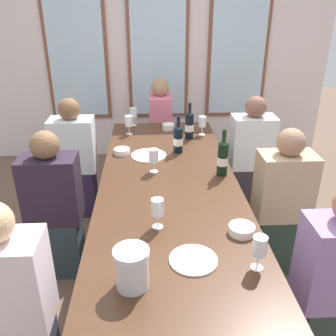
# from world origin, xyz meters

# --- Properties ---
(ground_plane) EXTENTS (12.00, 12.00, 0.00)m
(ground_plane) POSITION_xyz_m (0.00, 0.00, 0.00)
(ground_plane) COLOR brown
(back_wall_with_windows) EXTENTS (4.14, 0.10, 2.90)m
(back_wall_with_windows) POSITION_xyz_m (0.00, 2.30, 1.45)
(back_wall_with_windows) COLOR silver
(back_wall_with_windows) RESTS_ON ground
(dining_table) EXTENTS (0.94, 2.58, 0.74)m
(dining_table) POSITION_xyz_m (0.00, 0.00, 0.67)
(dining_table) COLOR #442919
(dining_table) RESTS_ON ground
(white_plate_0) EXTENTS (0.28, 0.28, 0.01)m
(white_plate_0) POSITION_xyz_m (-0.14, 0.46, 0.74)
(white_plate_0) COLOR white
(white_plate_0) RESTS_ON dining_table
(white_plate_1) EXTENTS (0.23, 0.23, 0.01)m
(white_plate_1) POSITION_xyz_m (0.07, -0.82, 0.74)
(white_plate_1) COLOR white
(white_plate_1) RESTS_ON dining_table
(metal_pitcher) EXTENTS (0.16, 0.16, 0.19)m
(metal_pitcher) POSITION_xyz_m (-0.21, -0.97, 0.84)
(metal_pitcher) COLOR silver
(metal_pitcher) RESTS_ON dining_table
(wine_bottle_0) EXTENTS (0.08, 0.08, 0.30)m
(wine_bottle_0) POSITION_xyz_m (0.10, 0.53, 0.85)
(wine_bottle_0) COLOR black
(wine_bottle_0) RESTS_ON dining_table
(wine_bottle_1) EXTENTS (0.08, 0.08, 0.33)m
(wine_bottle_1) POSITION_xyz_m (0.38, 0.10, 0.87)
(wine_bottle_1) COLOR black
(wine_bottle_1) RESTS_ON dining_table
(wine_bottle_2) EXTENTS (0.08, 0.08, 0.32)m
(wine_bottle_2) POSITION_xyz_m (0.23, 0.84, 0.86)
(wine_bottle_2) COLOR black
(wine_bottle_2) RESTS_ON dining_table
(tasting_bowl_0) EXTENTS (0.14, 0.14, 0.05)m
(tasting_bowl_0) POSITION_xyz_m (0.35, -0.61, 0.76)
(tasting_bowl_0) COLOR white
(tasting_bowl_0) RESTS_ON dining_table
(tasting_bowl_1) EXTENTS (0.13, 0.13, 0.04)m
(tasting_bowl_1) POSITION_xyz_m (-0.35, 0.51, 0.76)
(tasting_bowl_1) COLOR white
(tasting_bowl_1) RESTS_ON dining_table
(tasting_bowl_2) EXTENTS (0.12, 0.12, 0.05)m
(tasting_bowl_2) POSITION_xyz_m (0.06, 1.09, 0.77)
(tasting_bowl_2) COLOR white
(tasting_bowl_2) RESTS_ON dining_table
(wine_glass_0) EXTENTS (0.07, 0.07, 0.17)m
(wine_glass_0) POSITION_xyz_m (-0.09, -0.53, 0.86)
(wine_glass_0) COLOR white
(wine_glass_0) RESTS_ON dining_table
(wine_glass_1) EXTENTS (0.07, 0.07, 0.17)m
(wine_glass_1) POSITION_xyz_m (-0.28, 1.23, 0.86)
(wine_glass_1) COLOR white
(wine_glass_1) RESTS_ON dining_table
(wine_glass_2) EXTENTS (0.07, 0.07, 0.17)m
(wine_glass_2) POSITION_xyz_m (-0.31, 0.98, 0.86)
(wine_glass_2) COLOR white
(wine_glass_2) RESTS_ON dining_table
(wine_glass_3) EXTENTS (0.07, 0.07, 0.17)m
(wine_glass_3) POSITION_xyz_m (-0.10, 0.17, 0.86)
(wine_glass_3) COLOR white
(wine_glass_3) RESTS_ON dining_table
(wine_glass_4) EXTENTS (0.07, 0.07, 0.17)m
(wine_glass_4) POSITION_xyz_m (0.35, 0.92, 0.86)
(wine_glass_4) COLOR white
(wine_glass_4) RESTS_ON dining_table
(wine_glass_5) EXTENTS (0.07, 0.07, 0.17)m
(wine_glass_5) POSITION_xyz_m (0.36, -0.89, 0.86)
(wine_glass_5) COLOR white
(wine_glass_5) RESTS_ON dining_table
(seated_person_0) EXTENTS (0.38, 0.24, 1.11)m
(seated_person_0) POSITION_xyz_m (-0.80, 0.86, 0.53)
(seated_person_0) COLOR #30223C
(seated_person_0) RESTS_ON ground
(seated_person_1) EXTENTS (0.38, 0.24, 1.11)m
(seated_person_1) POSITION_xyz_m (0.80, 0.84, 0.53)
(seated_person_1) COLOR #322A32
(seated_person_1) RESTS_ON ground
(seated_person_2) EXTENTS (0.38, 0.24, 1.11)m
(seated_person_2) POSITION_xyz_m (-0.80, -0.87, 0.53)
(seated_person_2) COLOR #323042
(seated_person_2) RESTS_ON ground
(seated_person_3) EXTENTS (0.38, 0.24, 1.11)m
(seated_person_3) POSITION_xyz_m (0.80, -0.81, 0.53)
(seated_person_3) COLOR #2C3632
(seated_person_3) RESTS_ON ground
(seated_person_4) EXTENTS (0.38, 0.24, 1.11)m
(seated_person_4) POSITION_xyz_m (-0.80, 0.03, 0.53)
(seated_person_4) COLOR #27353A
(seated_person_4) RESTS_ON ground
(seated_person_5) EXTENTS (0.38, 0.24, 1.11)m
(seated_person_5) POSITION_xyz_m (0.80, -0.01, 0.53)
(seated_person_5) COLOR #273A2D
(seated_person_5) RESTS_ON ground
(seated_person_6) EXTENTS (0.24, 0.38, 1.11)m
(seated_person_6) POSITION_xyz_m (0.00, 1.64, 0.53)
(seated_person_6) COLOR #312A3B
(seated_person_6) RESTS_ON ground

